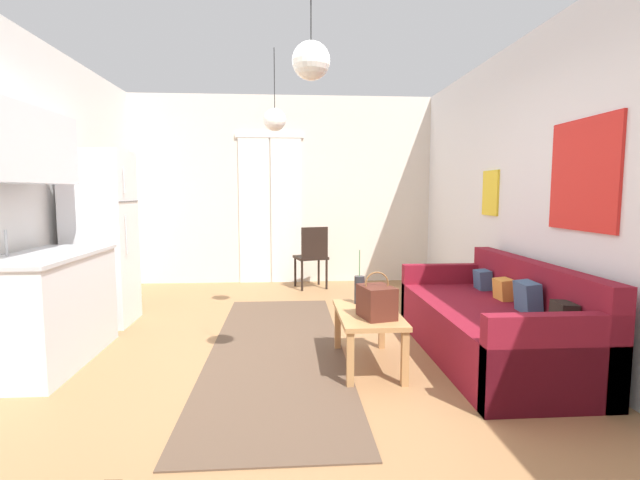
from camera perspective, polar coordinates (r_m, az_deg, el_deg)
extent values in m
cube|color=#996D44|center=(3.70, -4.83, -16.56)|extent=(5.05, 7.75, 0.10)
cube|color=silver|center=(7.05, -4.55, 6.12)|extent=(4.65, 0.10, 2.78)
cube|color=white|center=(7.01, -8.06, 3.54)|extent=(0.46, 0.02, 2.16)
cube|color=white|center=(6.99, -4.16, 3.58)|extent=(0.46, 0.02, 2.16)
cube|color=white|center=(7.03, -6.21, 12.64)|extent=(1.01, 0.03, 0.06)
cube|color=silver|center=(4.08, 29.07, 5.57)|extent=(0.10, 7.35, 2.78)
cube|color=red|center=(3.91, 29.61, 6.97)|extent=(0.02, 0.78, 0.82)
cube|color=yellow|center=(5.27, 20.21, 5.44)|extent=(0.02, 0.36, 0.47)
cube|color=red|center=(5.05, -31.28, 10.26)|extent=(0.02, 0.32, 0.40)
cube|color=brown|center=(4.16, -5.28, -13.17)|extent=(1.13, 3.51, 0.01)
cube|color=maroon|center=(4.12, 19.75, -10.59)|extent=(0.91, 2.06, 0.43)
cube|color=maroon|center=(4.24, 24.58, -7.77)|extent=(0.15, 2.06, 0.80)
cube|color=maroon|center=(3.27, 26.88, -13.45)|extent=(0.91, 0.11, 0.63)
cube|color=maroon|center=(4.98, 15.24, -6.47)|extent=(0.91, 0.11, 0.63)
cube|color=black|center=(3.59, 27.76, -8.25)|extent=(0.15, 0.20, 0.19)
cube|color=#3D5B7F|center=(3.95, 24.16, -6.46)|extent=(0.16, 0.25, 0.25)
cube|color=gold|center=(4.34, 21.65, -5.65)|extent=(0.14, 0.18, 0.19)
cube|color=#3D5B7F|center=(4.73, 19.37, -4.64)|extent=(0.14, 0.19, 0.19)
cube|color=#B27F4C|center=(3.69, 5.92, -9.03)|extent=(0.47, 0.88, 0.04)
cube|color=#B27F4C|center=(3.34, 3.72, -14.47)|extent=(0.05, 0.05, 0.40)
cube|color=#B27F4C|center=(3.42, 10.38, -14.11)|extent=(0.05, 0.05, 0.40)
cube|color=#B27F4C|center=(4.10, 2.18, -10.59)|extent=(0.05, 0.05, 0.40)
cube|color=#B27F4C|center=(4.16, 7.59, -10.40)|extent=(0.05, 0.05, 0.40)
cylinder|color=#2D2D33|center=(3.92, 4.85, -6.12)|extent=(0.09, 0.09, 0.23)
cylinder|color=#477F42|center=(3.88, 4.88, -2.85)|extent=(0.01, 0.01, 0.22)
cube|color=#512319|center=(3.50, 6.97, -7.56)|extent=(0.28, 0.32, 0.24)
torus|color=brown|center=(3.47, 7.00, -5.33)|extent=(0.18, 0.01, 0.18)
cube|color=white|center=(5.26, -25.29, 0.20)|extent=(0.58, 0.59, 1.78)
cube|color=#4C4C51|center=(5.14, -22.42, 4.41)|extent=(0.01, 0.57, 0.01)
cylinder|color=#B7BABF|center=(4.98, -22.93, 6.82)|extent=(0.02, 0.02, 0.25)
cylinder|color=#B7BABF|center=(5.00, -22.69, 0.69)|extent=(0.02, 0.02, 0.39)
cube|color=silver|center=(4.30, -30.30, -7.50)|extent=(0.58, 1.29, 0.85)
cube|color=#B7BABF|center=(4.22, -30.61, -1.67)|extent=(0.61, 1.32, 0.03)
cube|color=#999BA0|center=(4.13, -31.25, -2.48)|extent=(0.36, 0.40, 0.10)
cylinder|color=#B7BABF|center=(4.22, -34.12, -0.29)|extent=(0.02, 0.02, 0.20)
cube|color=silver|center=(4.27, -32.77, 9.73)|extent=(0.32, 1.16, 0.57)
cylinder|color=black|center=(6.85, -0.16, -3.74)|extent=(0.03, 0.03, 0.43)
cylinder|color=black|center=(6.74, -3.06, -3.91)|extent=(0.03, 0.03, 0.43)
cylinder|color=black|center=(6.54, 0.81, -4.21)|extent=(0.03, 0.03, 0.43)
cylinder|color=black|center=(6.42, -2.22, -4.40)|extent=(0.03, 0.03, 0.43)
cube|color=black|center=(6.60, -1.16, -2.15)|extent=(0.51, 0.50, 0.04)
cube|color=black|center=(6.40, -0.66, -0.35)|extent=(0.37, 0.13, 0.43)
sphere|color=white|center=(3.07, -1.11, 21.15)|extent=(0.24, 0.24, 0.24)
cylinder|color=black|center=(4.90, -5.63, 19.18)|extent=(0.01, 0.01, 0.59)
sphere|color=white|center=(4.82, -5.58, 14.49)|extent=(0.23, 0.23, 0.23)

